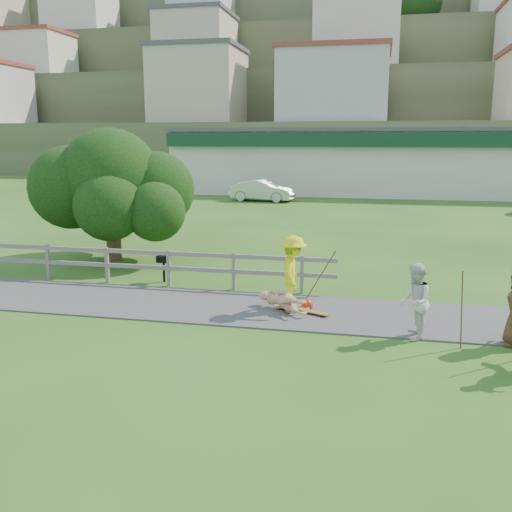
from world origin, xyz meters
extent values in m
plane|color=#285016|center=(0.00, 0.00, 0.00)|extent=(260.00, 260.00, 0.00)
cube|color=#3E3E41|center=(0.00, 1.50, 0.02)|extent=(34.00, 3.00, 0.04)
cube|color=slate|center=(-6.00, 3.30, 0.55)|extent=(0.10, 0.10, 1.10)
cube|color=slate|center=(-4.00, 3.30, 0.55)|extent=(0.10, 0.10, 1.10)
cube|color=slate|center=(-2.00, 3.30, 0.55)|extent=(0.10, 0.10, 1.10)
cube|color=slate|center=(0.00, 3.30, 0.55)|extent=(0.10, 0.10, 1.10)
cube|color=slate|center=(2.00, 3.30, 0.55)|extent=(0.10, 0.10, 1.10)
cube|color=slate|center=(-4.50, 3.30, 1.00)|extent=(15.00, 0.08, 0.12)
cube|color=slate|center=(-4.50, 3.30, 0.55)|extent=(15.00, 0.08, 0.12)
cube|color=beige|center=(4.00, 35.00, 2.40)|extent=(32.00, 10.00, 4.80)
cube|color=#143822|center=(4.00, 29.80, 4.20)|extent=(32.00, 0.60, 1.00)
cube|color=#49494E|center=(4.00, 35.00, 4.95)|extent=(32.50, 10.50, 0.30)
cube|color=#434E2E|center=(0.00, 55.00, 3.00)|extent=(220.00, 14.00, 6.00)
cube|color=beige|center=(0.00, 55.00, 9.50)|extent=(10.00, 9.00, 7.00)
cube|color=#49494E|center=(0.00, 55.00, 13.25)|extent=(10.40, 9.40, 0.50)
cube|color=#434E2E|center=(0.00, 68.00, 6.50)|extent=(220.00, 14.00, 13.00)
cube|color=beige|center=(0.00, 68.00, 16.50)|extent=(10.00, 9.00, 7.00)
cube|color=#49494E|center=(0.00, 68.00, 20.25)|extent=(10.40, 9.40, 0.50)
cube|color=#434E2E|center=(0.00, 81.00, 10.50)|extent=(220.00, 14.00, 21.00)
cube|color=beige|center=(0.00, 81.00, 24.50)|extent=(10.00, 9.00, 7.00)
cube|color=#434E2E|center=(0.00, 94.00, 15.00)|extent=(220.00, 14.00, 30.00)
cube|color=#434E2E|center=(0.00, 108.00, 20.00)|extent=(220.00, 14.00, 40.00)
imported|color=yellow|center=(2.00, 1.56, 0.93)|extent=(0.85, 1.29, 1.86)
imported|color=tan|center=(1.76, 1.41, 0.29)|extent=(1.31, 1.46, 0.58)
imported|color=silver|center=(4.91, 0.12, 0.85)|extent=(0.65, 0.83, 1.70)
imported|color=silver|center=(-3.97, 26.65, 0.74)|extent=(4.62, 2.10, 1.47)
sphere|color=red|center=(2.36, 1.76, 0.14)|extent=(0.29, 0.29, 0.29)
cylinder|color=brown|center=(2.60, 1.96, 0.89)|extent=(0.03, 0.03, 1.78)
cylinder|color=brown|center=(5.83, -0.29, 0.84)|extent=(0.03, 0.03, 1.69)
camera|label=1|loc=(4.05, -12.33, 4.37)|focal=40.00mm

